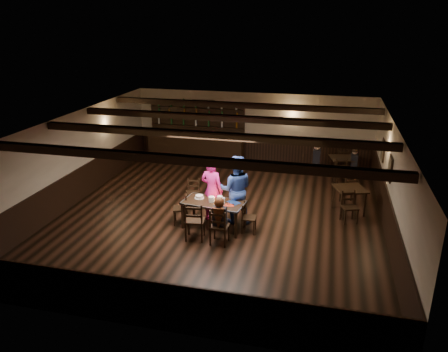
% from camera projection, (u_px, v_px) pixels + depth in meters
% --- Properties ---
extents(ground, '(10.00, 10.00, 0.00)m').
position_uv_depth(ground, '(220.00, 215.00, 12.48)').
color(ground, black).
rests_on(ground, ground).
extents(room_shell, '(9.02, 10.02, 2.71)m').
position_uv_depth(room_shell, '(220.00, 156.00, 11.91)').
color(room_shell, beige).
rests_on(room_shell, ground).
extents(dining_table, '(1.72, 1.02, 0.75)m').
position_uv_depth(dining_table, '(214.00, 204.00, 11.50)').
color(dining_table, black).
rests_on(dining_table, ground).
extents(chair_near_left, '(0.53, 0.51, 1.02)m').
position_uv_depth(chair_near_left, '(194.00, 219.00, 10.87)').
color(chair_near_left, black).
rests_on(chair_near_left, ground).
extents(chair_near_right, '(0.46, 0.44, 0.94)m').
position_uv_depth(chair_near_right, '(219.00, 225.00, 10.66)').
color(chair_near_right, black).
rests_on(chair_near_right, ground).
extents(chair_end_left, '(0.49, 0.50, 0.88)m').
position_uv_depth(chair_end_left, '(183.00, 206.00, 11.82)').
color(chair_end_left, black).
rests_on(chair_end_left, ground).
extents(chair_end_right, '(0.37, 0.39, 0.81)m').
position_uv_depth(chair_end_right, '(246.00, 215.00, 11.35)').
color(chair_end_right, black).
rests_on(chair_end_right, ground).
extents(chair_far_pushed, '(0.42, 0.41, 0.81)m').
position_uv_depth(chair_far_pushed, '(193.00, 190.00, 13.01)').
color(chair_far_pushed, black).
rests_on(chair_far_pushed, ground).
extents(woman_pink, '(0.73, 0.56, 1.78)m').
position_uv_depth(woman_pink, '(212.00, 190.00, 11.87)').
color(woman_pink, '#FF2AA3').
rests_on(woman_pink, ground).
extents(man_blue, '(1.04, 0.88, 1.90)m').
position_uv_depth(man_blue, '(236.00, 189.00, 11.77)').
color(man_blue, navy).
rests_on(man_blue, ground).
extents(seated_person, '(0.33, 0.50, 0.81)m').
position_uv_depth(seated_person, '(219.00, 213.00, 10.62)').
color(seated_person, black).
rests_on(seated_person, ground).
extents(cake, '(0.26, 0.26, 0.08)m').
position_uv_depth(cake, '(199.00, 197.00, 11.69)').
color(cake, white).
rests_on(cake, dining_table).
extents(plate_stack_a, '(0.15, 0.15, 0.15)m').
position_uv_depth(plate_stack_a, '(212.00, 199.00, 11.45)').
color(plate_stack_a, white).
rests_on(plate_stack_a, dining_table).
extents(plate_stack_b, '(0.14, 0.14, 0.17)m').
position_uv_depth(plate_stack_b, '(220.00, 199.00, 11.42)').
color(plate_stack_b, white).
rests_on(plate_stack_b, dining_table).
extents(tea_light, '(0.04, 0.04, 0.06)m').
position_uv_depth(tea_light, '(217.00, 200.00, 11.54)').
color(tea_light, '#A5A8AD').
rests_on(tea_light, dining_table).
extents(salt_shaker, '(0.03, 0.03, 0.08)m').
position_uv_depth(salt_shaker, '(224.00, 204.00, 11.25)').
color(salt_shaker, silver).
rests_on(salt_shaker, dining_table).
extents(pepper_shaker, '(0.03, 0.03, 0.08)m').
position_uv_depth(pepper_shaker, '(228.00, 203.00, 11.28)').
color(pepper_shaker, '#A5A8AD').
rests_on(pepper_shaker, dining_table).
extents(drink_glass, '(0.08, 0.08, 0.12)m').
position_uv_depth(drink_glass, '(224.00, 200.00, 11.44)').
color(drink_glass, silver).
rests_on(drink_glass, dining_table).
extents(menu_red, '(0.27, 0.21, 0.00)m').
position_uv_depth(menu_red, '(229.00, 205.00, 11.26)').
color(menu_red, maroon).
rests_on(menu_red, dining_table).
extents(menu_blue, '(0.41, 0.39, 0.00)m').
position_uv_depth(menu_blue, '(234.00, 202.00, 11.43)').
color(menu_blue, navy).
rests_on(menu_blue, dining_table).
extents(bar_counter, '(3.94, 0.70, 2.20)m').
position_uv_depth(bar_counter, '(196.00, 142.00, 17.01)').
color(bar_counter, black).
rests_on(bar_counter, ground).
extents(back_table_a, '(1.06, 1.06, 0.75)m').
position_uv_depth(back_table_a, '(350.00, 191.00, 12.44)').
color(back_table_a, black).
rests_on(back_table_a, ground).
extents(back_table_b, '(0.99, 0.99, 0.75)m').
position_uv_depth(back_table_b, '(342.00, 160.00, 15.12)').
color(back_table_b, black).
rests_on(back_table_b, ground).
extents(bg_patron_left, '(0.24, 0.40, 0.82)m').
position_uv_depth(bg_patron_left, '(317.00, 154.00, 15.04)').
color(bg_patron_left, black).
rests_on(bg_patron_left, ground).
extents(bg_patron_right, '(0.22, 0.34, 0.69)m').
position_uv_depth(bg_patron_right, '(354.00, 158.00, 14.84)').
color(bg_patron_right, black).
rests_on(bg_patron_right, ground).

